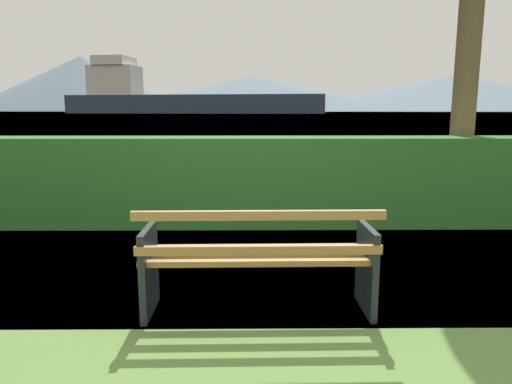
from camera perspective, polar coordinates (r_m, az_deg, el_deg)
The scene contains 7 objects.
ground_plane at distance 3.78m, azimuth 0.28°, elevation -14.23°, with size 1400.00×1400.00×0.00m, color #567A38.
water_surface at distance 313.12m, azimuth -0.53°, elevation 9.77°, with size 620.00×620.00×0.00m, color slate.
park_bench at distance 3.57m, azimuth 0.31°, elevation -8.36°, with size 1.77×0.59×0.87m.
hedge_row at distance 6.34m, azimuth -0.07°, elevation 1.37°, with size 8.87×0.73×1.20m, color #2D6B28.
cargo_ship_large at distance 212.49m, azimuth -9.95°, elevation 11.36°, with size 115.26×34.60×24.80m.
fishing_boat_near at distance 238.30m, azimuth 1.41°, elevation 9.87°, with size 4.52×4.21×2.18m.
distant_hills at distance 603.46m, azimuth 4.00°, elevation 12.25°, with size 812.94×439.11×67.84m.
Camera 1 is at (-0.05, -3.45, 1.55)m, focal length 32.56 mm.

